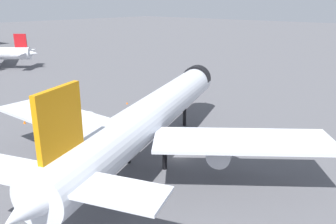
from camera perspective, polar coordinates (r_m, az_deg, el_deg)
ground at (r=64.76m, az=1.65°, el=-7.49°), size 900.00×900.00×0.00m
airliner_near_gate at (r=60.72m, az=-2.77°, el=-0.63°), size 65.47×58.37×19.25m
service_truck_front at (r=101.75m, az=-0.18°, el=2.97°), size 2.68×5.55×3.00m
traffic_cone_near_nose at (r=98.02m, az=-6.78°, el=1.49°), size 0.50×0.50×0.62m
traffic_cone_wingtip at (r=88.60m, az=-22.61°, el=-1.54°), size 0.62×0.62×0.78m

